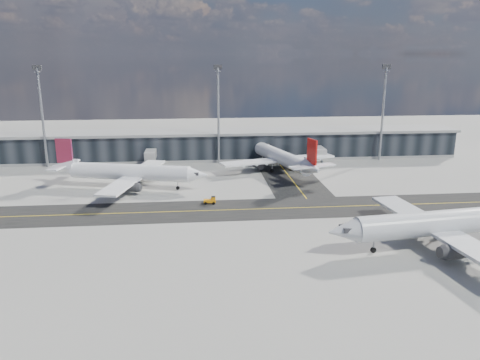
# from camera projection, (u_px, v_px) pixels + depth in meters

# --- Properties ---
(ground) EXTENTS (300.00, 300.00, 0.00)m
(ground) POSITION_uv_depth(u_px,v_px,m) (231.00, 216.00, 94.83)
(ground) COLOR gray
(ground) RESTS_ON ground
(taxiway_lanes) EXTENTS (180.00, 63.00, 0.03)m
(taxiway_lanes) POSITION_uv_depth(u_px,v_px,m) (245.00, 200.00, 105.50)
(taxiway_lanes) COLOR black
(taxiway_lanes) RESTS_ON ground
(terminal_concourse) EXTENTS (152.00, 19.80, 8.80)m
(terminal_concourse) POSITION_uv_depth(u_px,v_px,m) (218.00, 145.00, 146.55)
(terminal_concourse) COLOR black
(terminal_concourse) RESTS_ON ground
(floodlight_masts) EXTENTS (102.50, 0.70, 28.90)m
(floodlight_masts) POSITION_uv_depth(u_px,v_px,m) (218.00, 111.00, 136.88)
(floodlight_masts) COLOR gray
(floodlight_masts) RESTS_ON ground
(airliner_af) EXTENTS (39.35, 33.84, 11.78)m
(airliner_af) POSITION_uv_depth(u_px,v_px,m) (128.00, 172.00, 114.16)
(airliner_af) COLOR white
(airliner_af) RESTS_ON ground
(airliner_redtail) EXTENTS (33.74, 39.16, 11.81)m
(airliner_redtail) POSITION_uv_depth(u_px,v_px,m) (281.00, 158.00, 130.18)
(airliner_redtail) COLOR white
(airliner_redtail) RESTS_ON ground
(airliner_near) EXTENTS (43.04, 36.80, 12.75)m
(airliner_near) POSITION_uv_depth(u_px,v_px,m) (448.00, 223.00, 79.13)
(airliner_near) COLOR silver
(airliner_near) RESTS_ON ground
(baggage_tug) EXTENTS (2.71, 1.55, 1.63)m
(baggage_tug) POSITION_uv_depth(u_px,v_px,m) (211.00, 200.00, 102.48)
(baggage_tug) COLOR #FF980D
(baggage_tug) RESTS_ON ground
(service_van) EXTENTS (4.81, 6.30, 1.59)m
(service_van) POSITION_uv_depth(u_px,v_px,m) (252.00, 163.00, 137.78)
(service_van) COLOR white
(service_van) RESTS_ON ground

